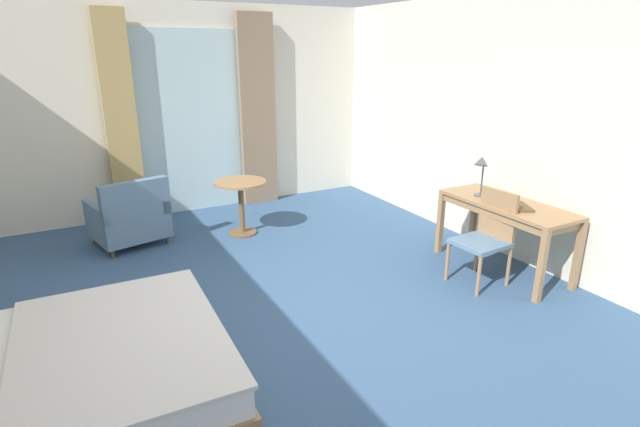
{
  "coord_description": "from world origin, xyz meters",
  "views": [
    {
      "loc": [
        -1.51,
        -3.47,
        2.29
      ],
      "look_at": [
        0.55,
        0.37,
        0.82
      ],
      "focal_mm": 27.58,
      "sensor_mm": 36.0,
      "label": 1
    }
  ],
  "objects_px": {
    "closed_book": "(516,207)",
    "armchair_by_window": "(130,218)",
    "writing_desk": "(507,211)",
    "round_cafe_table": "(241,195)",
    "desk_chair": "(487,233)",
    "bed": "(57,384)",
    "desk_lamp": "(482,166)"
  },
  "relations": [
    {
      "from": "closed_book",
      "to": "armchair_by_window",
      "type": "xyz_separation_m",
      "value": [
        -3.34,
        2.81,
        -0.44
      ]
    },
    {
      "from": "armchair_by_window",
      "to": "closed_book",
      "type": "bearing_deg",
      "value": -40.16
    },
    {
      "from": "writing_desk",
      "to": "round_cafe_table",
      "type": "relative_size",
      "value": 2.05
    },
    {
      "from": "desk_chair",
      "to": "round_cafe_table",
      "type": "height_order",
      "value": "desk_chair"
    },
    {
      "from": "bed",
      "to": "closed_book",
      "type": "bearing_deg",
      "value": 1.43
    },
    {
      "from": "closed_book",
      "to": "armchair_by_window",
      "type": "height_order",
      "value": "armchair_by_window"
    },
    {
      "from": "desk_lamp",
      "to": "closed_book",
      "type": "relative_size",
      "value": 1.6
    },
    {
      "from": "desk_lamp",
      "to": "writing_desk",
      "type": "bearing_deg",
      "value": -56.58
    },
    {
      "from": "bed",
      "to": "desk_chair",
      "type": "relative_size",
      "value": 2.18
    },
    {
      "from": "bed",
      "to": "armchair_by_window",
      "type": "bearing_deg",
      "value": 73.48
    },
    {
      "from": "bed",
      "to": "armchair_by_window",
      "type": "height_order",
      "value": "bed"
    },
    {
      "from": "bed",
      "to": "round_cafe_table",
      "type": "relative_size",
      "value": 2.96
    },
    {
      "from": "bed",
      "to": "closed_book",
      "type": "relative_size",
      "value": 6.75
    },
    {
      "from": "desk_chair",
      "to": "armchair_by_window",
      "type": "bearing_deg",
      "value": 137.81
    },
    {
      "from": "writing_desk",
      "to": "round_cafe_table",
      "type": "bearing_deg",
      "value": 131.58
    },
    {
      "from": "bed",
      "to": "desk_chair",
      "type": "distance_m",
      "value": 3.91
    },
    {
      "from": "desk_chair",
      "to": "closed_book",
      "type": "height_order",
      "value": "desk_chair"
    },
    {
      "from": "closed_book",
      "to": "armchair_by_window",
      "type": "distance_m",
      "value": 4.39
    },
    {
      "from": "closed_book",
      "to": "round_cafe_table",
      "type": "bearing_deg",
      "value": 155.65
    },
    {
      "from": "armchair_by_window",
      "to": "writing_desk",
      "type": "bearing_deg",
      "value": -37.77
    },
    {
      "from": "desk_chair",
      "to": "armchair_by_window",
      "type": "xyz_separation_m",
      "value": [
        -3.04,
        2.75,
        -0.19
      ]
    },
    {
      "from": "round_cafe_table",
      "to": "bed",
      "type": "bearing_deg",
      "value": -129.59
    },
    {
      "from": "desk_chair",
      "to": "round_cafe_table",
      "type": "distance_m",
      "value": 3.01
    },
    {
      "from": "bed",
      "to": "armchair_by_window",
      "type": "xyz_separation_m",
      "value": [
        0.87,
        2.92,
        0.08
      ]
    },
    {
      "from": "bed",
      "to": "round_cafe_table",
      "type": "xyz_separation_m",
      "value": [
        2.18,
        2.64,
        0.26
      ]
    },
    {
      "from": "desk_lamp",
      "to": "round_cafe_table",
      "type": "xyz_separation_m",
      "value": [
        -1.93,
        2.11,
        -0.6
      ]
    },
    {
      "from": "desk_chair",
      "to": "armchair_by_window",
      "type": "distance_m",
      "value": 4.1
    },
    {
      "from": "bed",
      "to": "closed_book",
      "type": "xyz_separation_m",
      "value": [
        4.2,
        0.11,
        0.52
      ]
    },
    {
      "from": "desk_chair",
      "to": "closed_book",
      "type": "bearing_deg",
      "value": -11.71
    },
    {
      "from": "desk_chair",
      "to": "closed_book",
      "type": "distance_m",
      "value": 0.4
    },
    {
      "from": "armchair_by_window",
      "to": "round_cafe_table",
      "type": "height_order",
      "value": "armchair_by_window"
    },
    {
      "from": "writing_desk",
      "to": "desk_chair",
      "type": "xyz_separation_m",
      "value": [
        -0.37,
        -0.11,
        -0.15
      ]
    }
  ]
}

